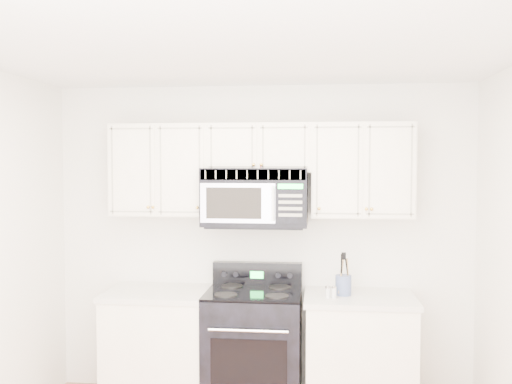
# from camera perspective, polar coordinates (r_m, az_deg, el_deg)

# --- Properties ---
(room) EXTENTS (3.51, 3.51, 2.61)m
(room) POSITION_cam_1_polar(r_m,az_deg,el_deg) (3.13, -2.65, -9.12)
(room) COLOR #A25E3F
(room) RESTS_ON ground
(base_cabinet_left) EXTENTS (0.86, 0.65, 0.92)m
(base_cabinet_left) POSITION_cam_1_polar(r_m,az_deg,el_deg) (4.88, -9.53, -15.35)
(base_cabinet_left) COLOR silver
(base_cabinet_left) RESTS_ON ground
(base_cabinet_right) EXTENTS (0.86, 0.65, 0.92)m
(base_cabinet_right) POSITION_cam_1_polar(r_m,az_deg,el_deg) (4.72, 10.28, -15.99)
(base_cabinet_right) COLOR silver
(base_cabinet_right) RESTS_ON ground
(range) EXTENTS (0.75, 0.68, 1.12)m
(range) POSITION_cam_1_polar(r_m,az_deg,el_deg) (4.72, -0.23, -15.22)
(range) COLOR black
(range) RESTS_ON ground
(upper_cabinets) EXTENTS (2.44, 0.37, 0.75)m
(upper_cabinets) POSITION_cam_1_polar(r_m,az_deg,el_deg) (4.63, 0.39, 2.68)
(upper_cabinets) COLOR silver
(upper_cabinets) RESTS_ON ground
(microwave) EXTENTS (0.84, 0.47, 0.46)m
(microwave) POSITION_cam_1_polar(r_m,az_deg,el_deg) (4.59, -0.07, -0.47)
(microwave) COLOR black
(microwave) RESTS_ON ground
(utensil_crock) EXTENTS (0.12, 0.12, 0.33)m
(utensil_crock) POSITION_cam_1_polar(r_m,az_deg,el_deg) (4.56, 8.73, -9.08)
(utensil_crock) COLOR #43577C
(utensil_crock) RESTS_ON base_cabinet_right
(shaker_salt) EXTENTS (0.04, 0.04, 0.09)m
(shaker_salt) POSITION_cam_1_polar(r_m,az_deg,el_deg) (4.46, 7.20, -9.88)
(shaker_salt) COLOR silver
(shaker_salt) RESTS_ON base_cabinet_right
(shaker_pepper) EXTENTS (0.04, 0.04, 0.09)m
(shaker_pepper) POSITION_cam_1_polar(r_m,az_deg,el_deg) (4.45, 7.80, -9.88)
(shaker_pepper) COLOR silver
(shaker_pepper) RESTS_ON base_cabinet_right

